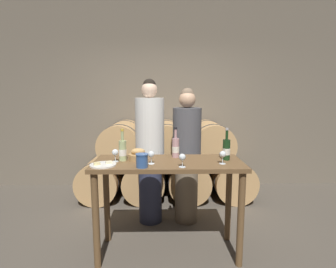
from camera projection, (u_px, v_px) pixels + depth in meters
The scene contains 16 objects.
ground_plane at pixel (168, 252), 2.69m from camera, with size 10.00×10.00×0.00m, color #564F44.
stone_wall_back at pixel (166, 94), 4.52m from camera, with size 10.00×0.12×3.20m.
barrel_stack at pixel (166, 162), 4.10m from camera, with size 2.66×0.91×1.19m.
tasting_table at pixel (168, 178), 2.57m from camera, with size 1.44×0.58×0.95m.
person_left at pixel (150, 151), 3.22m from camera, with size 0.35×0.35×1.78m.
person_right at pixel (187, 155), 3.23m from camera, with size 0.35×0.35×1.68m.
wine_bottle_red at pixel (226, 149), 2.58m from camera, with size 0.07×0.07×0.32m.
wine_bottle_white at pixel (123, 150), 2.55m from camera, with size 0.07×0.07×0.31m.
wine_bottle_rose at pixel (176, 147), 2.69m from camera, with size 0.07×0.07×0.31m.
blue_crock at pixel (142, 160), 2.32m from camera, with size 0.11×0.11×0.12m.
bread_basket at pixel (138, 155), 2.60m from camera, with size 0.19×0.19×0.12m.
cheese_plate at pixel (103, 165), 2.38m from camera, with size 0.24×0.24×0.04m.
wine_glass_far_left at pixel (115, 153), 2.51m from camera, with size 0.06×0.06×0.12m.
wine_glass_left at pixel (151, 155), 2.43m from camera, with size 0.06×0.06×0.12m.
wine_glass_center at pixel (182, 158), 2.32m from camera, with size 0.06×0.06×0.12m.
wine_glass_right at pixel (223, 155), 2.43m from camera, with size 0.06×0.06×0.12m.
Camera 1 is at (-0.05, -2.47, 1.60)m, focal length 28.00 mm.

